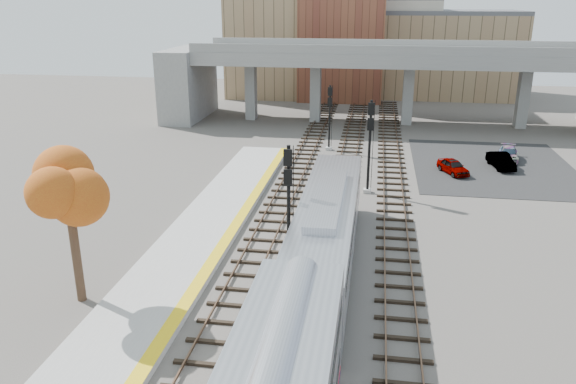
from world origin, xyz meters
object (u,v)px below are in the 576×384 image
(signal_mast_mid, at_px, (369,148))
(tree, at_px, (68,194))
(car_b, at_px, (501,161))
(car_c, at_px, (508,154))
(signal_mast_near, at_px, (288,209))
(car_a, at_px, (453,167))
(signal_mast_far, at_px, (329,120))
(locomotive, at_px, (327,230))

(signal_mast_mid, bearing_deg, tree, -126.41)
(signal_mast_mid, height_order, car_b, signal_mast_mid)
(car_b, distance_m, car_c, 3.06)
(car_b, xyz_separation_m, car_c, (1.21, 2.81, -0.07))
(car_c, bearing_deg, tree, -122.16)
(signal_mast_near, distance_m, signal_mast_mid, 14.08)
(tree, xyz_separation_m, car_a, (20.96, 24.90, -4.98))
(tree, height_order, car_a, tree)
(car_c, bearing_deg, signal_mast_far, -174.35)
(signal_mast_near, distance_m, tree, 11.23)
(tree, distance_m, car_b, 37.56)
(car_a, distance_m, car_c, 7.63)
(signal_mast_mid, relative_size, car_b, 1.81)
(signal_mast_near, distance_m, car_c, 30.16)
(signal_mast_far, height_order, car_b, signal_mast_far)
(signal_mast_mid, bearing_deg, signal_mast_near, -106.93)
(car_a, xyz_separation_m, car_c, (5.60, 5.18, -0.02))
(locomotive, relative_size, tree, 2.51)
(signal_mast_far, xyz_separation_m, car_a, (11.26, -6.25, -2.40))
(car_b, bearing_deg, locomotive, -131.83)
(car_a, bearing_deg, tree, -154.13)
(signal_mast_near, height_order, car_a, signal_mast_near)
(signal_mast_mid, bearing_deg, locomotive, -98.64)
(signal_mast_far, bearing_deg, tree, -107.29)
(car_a, bearing_deg, car_b, 4.37)
(car_b, bearing_deg, signal_mast_mid, -153.33)
(signal_mast_mid, relative_size, tree, 0.95)
(car_b, bearing_deg, signal_mast_near, -135.27)
(car_b, bearing_deg, tree, -142.79)
(car_a, relative_size, car_c, 0.89)
(signal_mast_far, bearing_deg, locomotive, -85.31)
(locomotive, relative_size, car_c, 4.67)
(signal_mast_mid, xyz_separation_m, car_c, (12.76, 11.37, -2.99))
(locomotive, height_order, car_a, locomotive)
(locomotive, height_order, signal_mast_mid, signal_mast_mid)
(car_a, bearing_deg, signal_mast_mid, -163.21)
(locomotive, xyz_separation_m, tree, (-11.80, -5.55, 3.36))
(locomotive, xyz_separation_m, car_a, (9.16, 19.35, -1.62))
(signal_mast_near, distance_m, signal_mast_far, 25.91)
(locomotive, bearing_deg, tree, -154.83)
(signal_mast_near, bearing_deg, car_a, 60.19)
(car_b, relative_size, car_c, 0.98)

